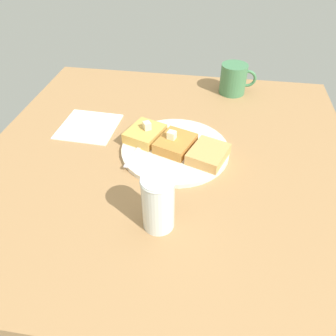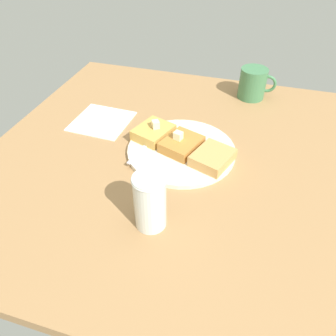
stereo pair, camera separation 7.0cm
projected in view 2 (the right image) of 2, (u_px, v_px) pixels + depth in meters
table_surface at (173, 159)px, 81.46cm from camera, size 91.17×91.17×2.71cm
plate at (181, 150)px, 80.85cm from camera, size 26.64×26.64×1.15cm
toast_slice_left at (153, 132)px, 83.59cm from camera, size 10.57×11.51×2.65cm
toast_slice_middle at (182, 144)px, 79.66cm from camera, size 10.57×11.51×2.65cm
toast_slice_right at (213, 158)px, 75.73cm from camera, size 10.57×11.51×2.65cm
butter_pat_primary at (156, 124)px, 82.21cm from camera, size 2.50×2.55×1.92cm
butter_pat_secondary at (178, 136)px, 78.50cm from camera, size 2.34×2.21×1.92cm
fork at (148, 143)px, 81.88cm from camera, size 4.54×15.97×0.36cm
syrup_jar at (150, 204)px, 60.71cm from camera, size 6.33×6.33×11.90cm
napkin at (102, 121)px, 91.86cm from camera, size 15.70×15.58×0.30cm
coffee_mug at (253, 83)px, 99.75cm from camera, size 11.11×8.13×9.22cm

